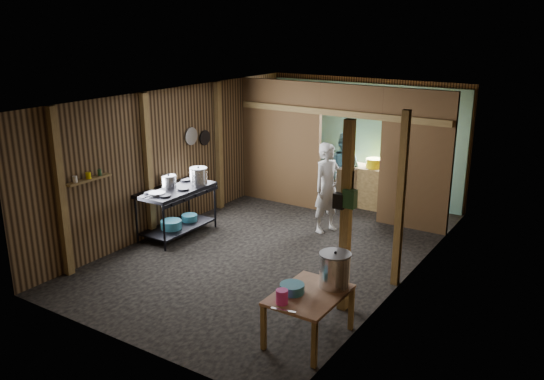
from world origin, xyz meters
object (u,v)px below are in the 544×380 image
Objects in this scene: gas_range at (177,212)px; stock_pot at (335,271)px; stove_pot_large at (199,176)px; yellow_tub at (374,163)px; prep_table at (309,316)px; cook at (328,188)px; pink_bucket at (282,297)px.

stock_pot is at bearing -20.29° from gas_range.
stove_pot_large is 0.95× the size of yellow_tub.
stove_pot_large is (-3.54, 2.20, 0.72)m from prep_table.
prep_table is 3.78m from cook.
stock_pot reaches higher than gas_range.
cook is at bearing 37.05° from gas_range.
prep_table is 0.63× the size of cook.
stock_pot is (0.17, 0.33, 0.52)m from prep_table.
prep_table is at bearing -25.46° from gas_range.
stock_pot is 0.28× the size of cook.
cook reaches higher than yellow_tub.
gas_range is 4.11m from prep_table.
gas_range is at bearing -111.50° from stove_pot_large.
stock_pot is at bearing 63.33° from prep_table.
yellow_tub is (2.18, 2.97, -0.08)m from stove_pot_large.
yellow_tub is (-1.36, 5.17, 0.64)m from prep_table.
cook is (-0.17, -1.75, -0.11)m from yellow_tub.
cook reaches higher than pink_bucket.
yellow_tub reaches higher than gas_range.
pink_bucket is at bearing -110.53° from prep_table.
cook reaches higher than prep_table.
stove_pot_large reaches higher than prep_table.
stove_pot_large reaches higher than stock_pot.
stock_pot is (3.88, -1.43, 0.38)m from gas_range.
pink_bucket is 5.69m from yellow_tub.
prep_table is (3.71, -1.77, -0.13)m from gas_range.
gas_range is at bearing 154.54° from prep_table.
yellow_tub reaches higher than prep_table.
prep_table is at bearing 69.47° from pink_bucket.
stock_pot reaches higher than yellow_tub.
stock_pot is 2.68× the size of pink_bucket.
pink_bucket is at bearing -77.70° from yellow_tub.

